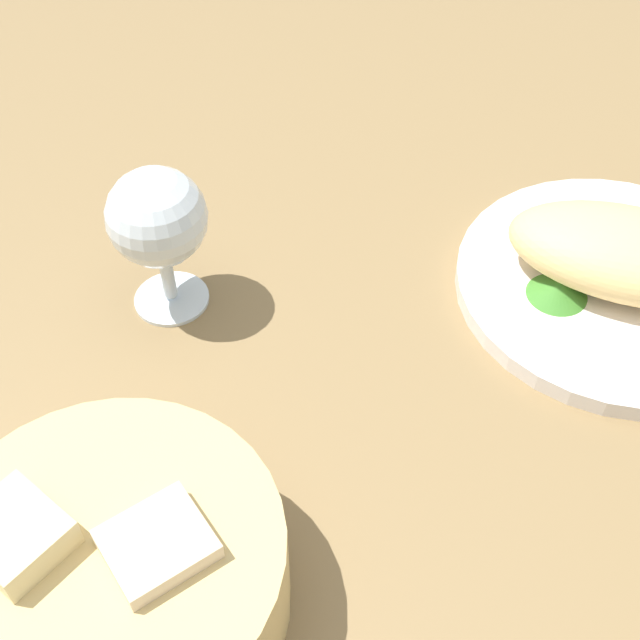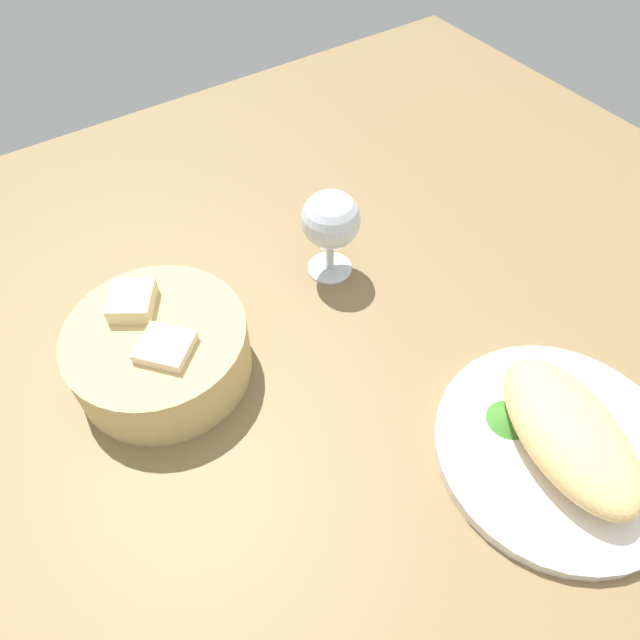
{
  "view_description": "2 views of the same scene",
  "coord_description": "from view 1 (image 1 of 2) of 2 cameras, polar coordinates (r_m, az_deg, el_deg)",
  "views": [
    {
      "loc": [
        6.01,
        32.55,
        45.94
      ],
      "look_at": [
        10.01,
        -5.86,
        3.89
      ],
      "focal_mm": 47.37,
      "sensor_mm": 36.0,
      "label": 1
    },
    {
      "loc": [
        -19.73,
        19.11,
        52.41
      ],
      "look_at": [
        11.81,
        -2.12,
        5.41
      ],
      "focal_mm": 32.04,
      "sensor_mm": 36.0,
      "label": 2
    }
  ],
  "objects": [
    {
      "name": "bread_basket",
      "position": [
        0.48,
        -13.86,
        -16.34
      ],
      "size": [
        18.86,
        18.86,
        8.63
      ],
      "color": "#D5B775",
      "rests_on": "ground_plane"
    },
    {
      "name": "plate",
      "position": [
        0.68,
        19.43,
        2.19
      ],
      "size": [
        24.3,
        24.3,
        1.4
      ],
      "primitive_type": "cylinder",
      "color": "white",
      "rests_on": "ground_plane"
    },
    {
      "name": "wine_glass_near",
      "position": [
        0.6,
        -10.91,
        6.51
      ],
      "size": [
        7.08,
        7.08,
        11.73
      ],
      "color": "silver",
      "rests_on": "ground_plane"
    },
    {
      "name": "lettuce_garnish",
      "position": [
        0.64,
        15.8,
        2.07
      ],
      "size": [
        4.51,
        4.51,
        1.33
      ],
      "primitive_type": "cone",
      "color": "#3D812B",
      "rests_on": "plate"
    },
    {
      "name": "ground_plane",
      "position": [
        0.57,
        9.47,
        -8.38
      ],
      "size": [
        140.0,
        140.0,
        2.0
      ],
      "primitive_type": "cube",
      "color": "olive"
    },
    {
      "name": "omelette",
      "position": [
        0.66,
        20.14,
        4.22
      ],
      "size": [
        19.32,
        13.14,
        5.2
      ],
      "primitive_type": "ellipsoid",
      "rotation": [
        0.0,
        0.0,
        -0.24
      ],
      "color": "#EDC67B",
      "rests_on": "plate"
    }
  ]
}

